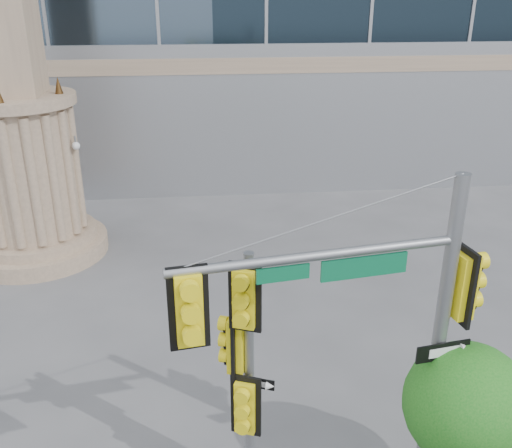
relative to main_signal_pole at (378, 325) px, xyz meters
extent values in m
plane|color=#545456|center=(-1.76, 1.66, -3.55)|extent=(120.00, 120.00, 0.00)
cylinder|color=gray|center=(-7.76, 10.66, -3.30)|extent=(4.40, 4.40, 0.50)
cylinder|color=gray|center=(-7.76, 10.66, -2.90)|extent=(3.80, 3.80, 0.30)
cylinder|color=gray|center=(-7.76, 10.66, -0.75)|extent=(3.00, 3.00, 4.00)
cylinder|color=gray|center=(-7.76, 10.66, 1.40)|extent=(3.50, 3.50, 0.30)
cone|color=#472D14|center=(-6.46, 10.66, 1.80)|extent=(0.24, 0.24, 0.50)
cylinder|color=slate|center=(1.02, 0.16, -0.69)|extent=(0.21, 0.21, 5.73)
cylinder|color=slate|center=(-0.96, -0.15, 1.22)|extent=(3.98, 0.76, 0.13)
cube|color=#0C673E|center=(-0.30, -0.06, 0.99)|extent=(1.23, 0.23, 0.31)
cube|color=yellow|center=(-2.66, -0.42, 0.70)|extent=(0.56, 0.35, 1.19)
cube|color=yellow|center=(1.29, 0.20, 0.46)|extent=(0.35, 0.56, 1.19)
cube|color=black|center=(1.04, 0.03, -0.54)|extent=(0.87, 0.16, 0.29)
cube|color=#AE1B10|center=(1.04, 0.03, -1.21)|extent=(0.31, 0.08, 0.44)
cylinder|color=slate|center=(-1.80, 0.66, -1.32)|extent=(0.16, 0.16, 4.47)
cube|color=yellow|center=(-1.87, 0.48, 0.29)|extent=(0.55, 0.41, 1.12)
cube|color=yellow|center=(-1.98, 0.73, -0.69)|extent=(0.41, 0.55, 1.12)
cube|color=yellow|center=(-1.87, 0.48, -1.67)|extent=(0.55, 0.41, 1.12)
cube|color=black|center=(-1.68, 0.51, -1.27)|extent=(0.53, 0.22, 0.18)
sphere|color=#176518|center=(1.47, -0.14, -1.43)|extent=(1.94, 1.94, 1.94)
sphere|color=#176518|center=(1.88, 0.09, -1.71)|extent=(1.20, 1.20, 1.20)
sphere|color=#176518|center=(1.14, -0.37, -1.66)|extent=(1.01, 1.01, 1.01)
camera|label=1|loc=(-2.45, -6.72, 4.47)|focal=40.00mm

